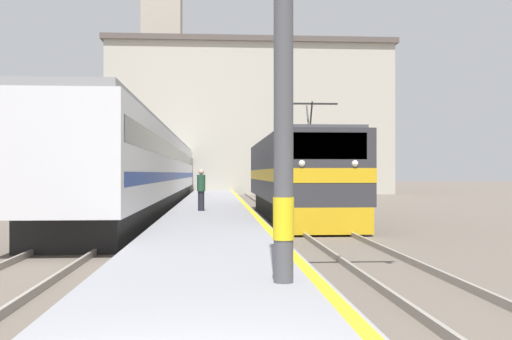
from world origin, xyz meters
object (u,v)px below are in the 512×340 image
Objects in this scene: passenger_train at (157,169)px; clock_tower at (162,47)px; person_on_platform at (201,189)px; locomotive_train at (296,177)px.

clock_tower is at bearing 94.52° from passenger_train.
passenger_train is at bearing 103.67° from person_on_platform.
person_on_platform is (-3.93, -0.20, -0.51)m from locomotive_train.
locomotive_train is at bearing 2.92° from person_on_platform.
locomotive_train reaches higher than person_on_platform.
clock_tower is (-2.36, 29.94, 13.68)m from passenger_train.
clock_tower is at bearing 97.19° from person_on_platform.
locomotive_train is 13.69m from passenger_train.
passenger_train is 27.71× the size of person_on_platform.
passenger_train is at bearing 120.09° from locomotive_train.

